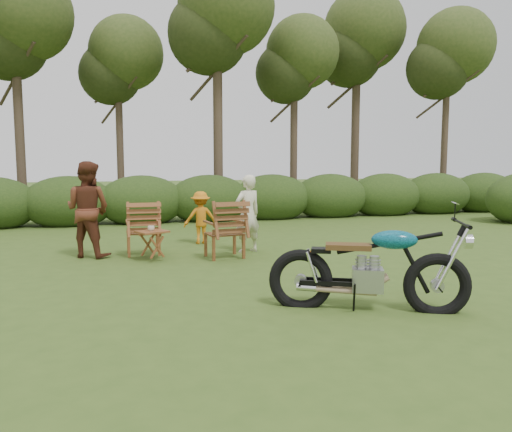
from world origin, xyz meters
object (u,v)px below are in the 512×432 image
object	(u,v)px
lawn_chair_left	(144,254)
adult_a	(248,252)
cup	(151,228)
motorcycle	(367,309)
adult_b	(90,257)
side_table	(152,246)
lawn_chair_right	(225,257)
child	(201,243)

from	to	relation	value
lawn_chair_left	adult_a	xyz separation A→B (m)	(2.00, -0.31, 0.00)
cup	motorcycle	bearing A→B (deg)	-58.76
lawn_chair_left	adult_b	xyz separation A→B (m)	(-1.00, 0.05, 0.00)
motorcycle	adult_b	distance (m)	5.61
adult_a	side_table	bearing A→B (deg)	-7.97
adult_a	motorcycle	bearing A→B (deg)	77.04
adult_b	cup	bearing A→B (deg)	178.31
motorcycle	cup	size ratio (longest dim) A/B	19.19
lawn_chair_right	child	bearing A→B (deg)	-91.54
motorcycle	adult_a	world-z (taller)	adult_a
side_table	adult_b	bearing A→B (deg)	147.90
lawn_chair_left	child	size ratio (longest dim) A/B	0.90
lawn_chair_right	adult_a	world-z (taller)	adult_a
side_table	adult_b	xyz separation A→B (m)	(-1.12, 0.70, -0.27)
adult_a	cup	bearing A→B (deg)	-7.89
child	adult_a	bearing A→B (deg)	120.83
adult_a	child	bearing A→B (deg)	-78.74
lawn_chair_left	side_table	world-z (taller)	side_table
cup	adult_a	world-z (taller)	adult_a
child	motorcycle	bearing A→B (deg)	102.83
side_table	adult_a	bearing A→B (deg)	10.33
adult_b	child	distance (m)	2.46
motorcycle	lawn_chair_left	world-z (taller)	motorcycle
motorcycle	side_table	distance (m)	4.41
adult_b	motorcycle	bearing A→B (deg)	158.13
lawn_chair_left	child	xyz separation A→B (m)	(1.29, 0.95, 0.00)
motorcycle	lawn_chair_left	xyz separation A→B (m)	(-2.39, 4.42, 0.00)
adult_a	adult_b	size ratio (longest dim) A/B	0.85
motorcycle	lawn_chair_right	bearing A→B (deg)	129.86
motorcycle	cup	distance (m)	4.44
motorcycle	side_table	xyz separation A→B (m)	(-2.27, 3.77, 0.27)
adult_a	adult_b	bearing A→B (deg)	-25.11
motorcycle	adult_a	xyz separation A→B (m)	(-0.38, 4.11, 0.00)
lawn_chair_left	cup	size ratio (longest dim) A/B	8.70
motorcycle	cup	world-z (taller)	motorcycle
lawn_chair_right	child	xyz separation A→B (m)	(-0.15, 1.69, 0.00)
motorcycle	adult_a	distance (m)	4.13
lawn_chair_right	adult_b	size ratio (longest dim) A/B	0.60
adult_a	adult_b	world-z (taller)	adult_b
lawn_chair_right	motorcycle	bearing A→B (deg)	97.94
lawn_chair_left	cup	bearing A→B (deg)	99.26
motorcycle	side_table	world-z (taller)	motorcycle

